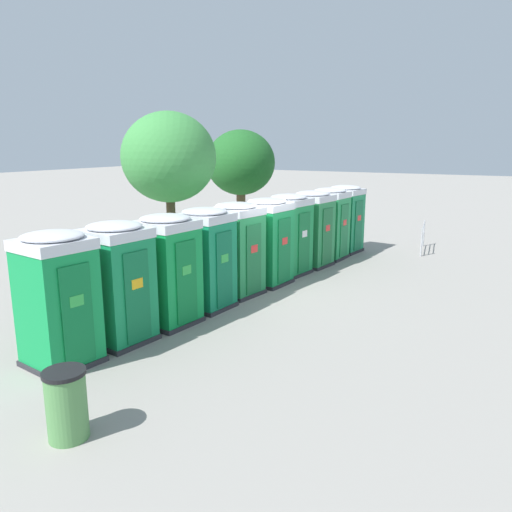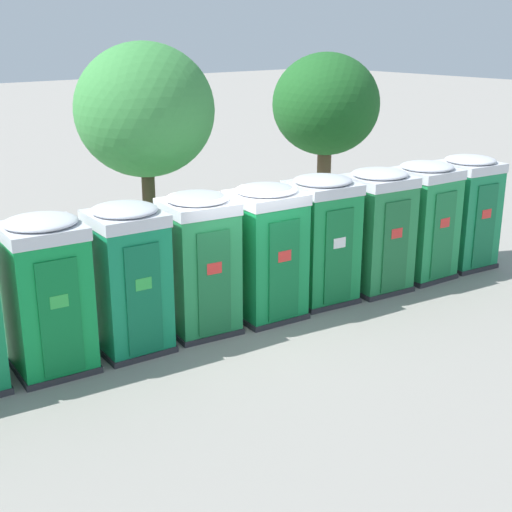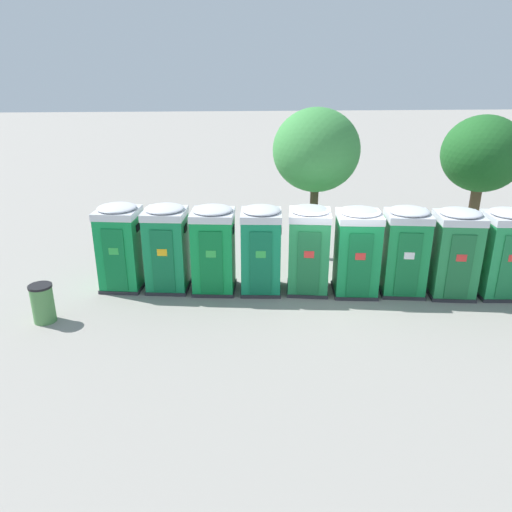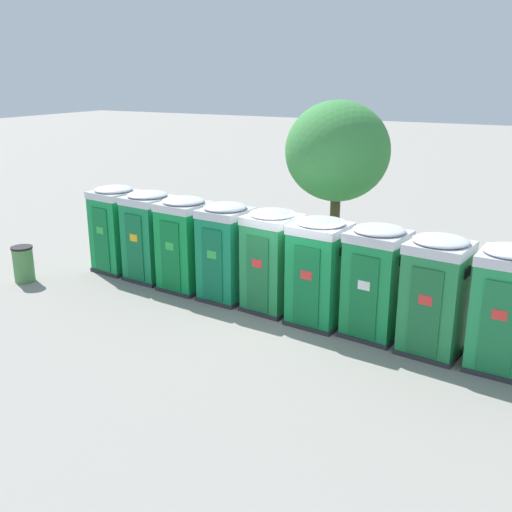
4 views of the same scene
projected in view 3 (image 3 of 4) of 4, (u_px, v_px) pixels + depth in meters
The scene contains 13 objects.
ground_plane at pixel (330, 291), 14.68m from camera, with size 120.00×120.00×0.00m, color gray.
portapotty_0 at pixel (121, 246), 14.51m from camera, with size 1.34×1.35×2.54m.
portapotty_1 at pixel (167, 247), 14.43m from camera, with size 1.33×1.33×2.54m.
portapotty_2 at pixel (214, 249), 14.32m from camera, with size 1.34×1.32×2.54m.
portapotty_3 at pixel (261, 249), 14.28m from camera, with size 1.26×1.30×2.54m.
portapotty_4 at pixel (309, 249), 14.28m from camera, with size 1.35×1.36×2.54m.
portapotty_5 at pixel (357, 251), 14.14m from camera, with size 1.36×1.32×2.54m.
portapotty_6 at pixel (405, 251), 14.19m from camera, with size 1.38×1.36×2.54m.
portapotty_7 at pixel (454, 253), 14.04m from camera, with size 1.37×1.35×2.54m.
portapotty_8 at pixel (503, 253), 14.02m from camera, with size 1.29×1.29×2.54m.
street_tree_0 at pixel (483, 155), 17.50m from camera, with size 2.84×2.84×4.64m.
street_tree_1 at pixel (316, 151), 15.95m from camera, with size 2.80×2.80×5.00m.
trash_can at pixel (43, 303), 12.78m from camera, with size 0.59×0.59×1.02m.
Camera 3 is at (-3.09, -13.14, 6.25)m, focal length 35.00 mm.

